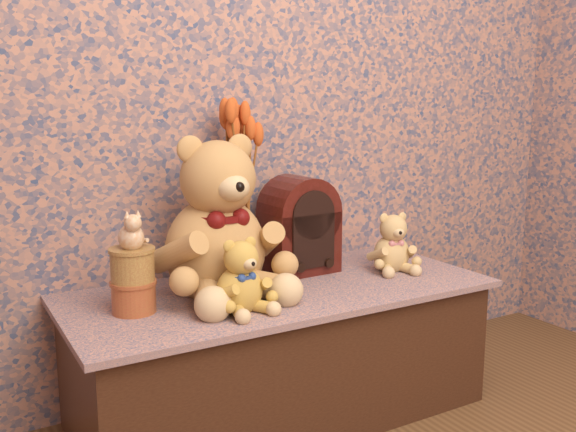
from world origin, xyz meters
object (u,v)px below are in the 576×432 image
teddy_large (215,209)px  teddy_medium (239,272)px  teddy_small (392,239)px  cat_figurine (131,229)px  cathedral_radio (299,224)px  ceramic_vase (241,251)px  biscuit_tin_lower (134,297)px

teddy_large → teddy_medium: size_ratio=2.32×
teddy_small → cat_figurine: cat_figurine is taller
teddy_medium → teddy_small: teddy_medium is taller
cathedral_radio → ceramic_vase: size_ratio=1.86×
teddy_small → cat_figurine: (-0.91, 0.01, 0.13)m
teddy_small → ceramic_vase: 0.53m
teddy_medium → biscuit_tin_lower: 0.30m
teddy_small → cat_figurine: size_ratio=1.93×
ceramic_vase → cat_figurine: cat_figurine is taller
cathedral_radio → ceramic_vase: cathedral_radio is taller
cathedral_radio → biscuit_tin_lower: cathedral_radio is taller
teddy_medium → cat_figurine: 0.32m
biscuit_tin_lower → cat_figurine: size_ratio=1.07×
teddy_small → biscuit_tin_lower: teddy_small is taller
teddy_large → cathedral_radio: 0.37m
teddy_medium → cat_figurine: bearing=144.8°
ceramic_vase → cathedral_radio: bearing=-7.8°
teddy_medium → teddy_small: size_ratio=1.03×
teddy_small → cathedral_radio: size_ratio=0.66×
teddy_large → teddy_medium: bearing=-96.8°
biscuit_tin_lower → teddy_small: bearing=-0.6°
ceramic_vase → cat_figurine: size_ratio=1.57×
cat_figurine → teddy_medium: bearing=-24.5°
cat_figurine → ceramic_vase: bearing=24.6°
teddy_small → cat_figurine: bearing=-165.8°
ceramic_vase → teddy_small: bearing=-19.7°
teddy_small → cathedral_radio: (-0.29, 0.15, 0.06)m
teddy_large → biscuit_tin_lower: 0.36m
teddy_large → ceramic_vase: size_ratio=2.92×
teddy_large → teddy_small: 0.66m
cathedral_radio → cat_figurine: (-0.63, -0.14, 0.07)m
ceramic_vase → biscuit_tin_lower: (-0.42, -0.17, -0.05)m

